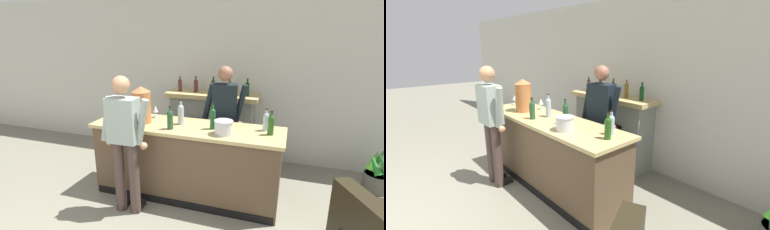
{
  "view_description": "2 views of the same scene",
  "coord_description": "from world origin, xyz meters",
  "views": [
    {
      "loc": [
        1.49,
        -1.11,
        2.25
      ],
      "look_at": [
        0.15,
        2.82,
        1.03
      ],
      "focal_mm": 28.0,
      "sensor_mm": 36.0,
      "label": 1
    },
    {
      "loc": [
        3.05,
        0.44,
        1.98
      ],
      "look_at": [
        0.41,
        2.74,
        1.04
      ],
      "focal_mm": 24.0,
      "sensor_mm": 36.0,
      "label": 2
    }
  ],
  "objects": [
    {
      "name": "wall_back_panel",
      "position": [
        0.0,
        3.94,
        1.38
      ],
      "size": [
        12.0,
        0.07,
        2.75
      ],
      "color": "beige",
      "rests_on": "ground_plane"
    },
    {
      "name": "bar_counter",
      "position": [
        0.22,
        2.38,
        0.51
      ],
      "size": [
        2.52,
        0.73,
        1.01
      ],
      "color": "brown",
      "rests_on": "ground_plane"
    },
    {
      "name": "fireplace_stone",
      "position": [
        0.23,
        3.68,
        0.6
      ],
      "size": [
        1.56,
        0.52,
        1.47
      ],
      "color": "gray",
      "rests_on": "ground_plane"
    },
    {
      "name": "potted_plant_corner",
      "position": [
        2.75,
        3.34,
        0.27
      ],
      "size": [
        0.41,
        0.39,
        0.71
      ],
      "color": "#515047",
      "rests_on": "ground_plane"
    },
    {
      "name": "person_customer",
      "position": [
        -0.35,
        1.79,
        0.96
      ],
      "size": [
        0.66,
        0.31,
        1.73
      ],
      "color": "#483832",
      "rests_on": "ground_plane"
    },
    {
      "name": "person_bartender",
      "position": [
        0.58,
        3.02,
        0.96
      ],
      "size": [
        0.65,
        0.35,
        1.73
      ],
      "color": "#3E3A41",
      "rests_on": "ground_plane"
    },
    {
      "name": "copper_dispenser",
      "position": [
        -0.39,
        2.33,
        1.26
      ],
      "size": [
        0.25,
        0.29,
        0.5
      ],
      "color": "#C0713F",
      "rests_on": "bar_counter"
    },
    {
      "name": "ice_bucket_steel",
      "position": [
        0.75,
        2.23,
        1.1
      ],
      "size": [
        0.23,
        0.23,
        0.17
      ],
      "color": "silver",
      "rests_on": "bar_counter"
    },
    {
      "name": "wine_bottle_port_short",
      "position": [
        0.58,
        2.38,
        1.16
      ],
      "size": [
        0.07,
        0.07,
        0.33
      ],
      "color": "#194A26",
      "rests_on": "bar_counter"
    },
    {
      "name": "wine_bottle_riesling_slim",
      "position": [
        0.13,
        2.43,
        1.16
      ],
      "size": [
        0.08,
        0.08,
        0.33
      ],
      "color": "#9CB1BB",
      "rests_on": "bar_counter"
    },
    {
      "name": "wine_bottle_chardonnay_pale",
      "position": [
        1.29,
        2.39,
        1.14
      ],
      "size": [
        0.07,
        0.07,
        0.3
      ],
      "color": "#234F17",
      "rests_on": "bar_counter"
    },
    {
      "name": "wine_bottle_merlot_tall",
      "position": [
        1.22,
        2.53,
        1.14
      ],
      "size": [
        0.07,
        0.07,
        0.28
      ],
      "color": "#9FBCC3",
      "rests_on": "bar_counter"
    },
    {
      "name": "wine_bottle_rose_blush",
      "position": [
        0.07,
        2.2,
        1.14
      ],
      "size": [
        0.08,
        0.08,
        0.3
      ],
      "color": "#254A2C",
      "rests_on": "bar_counter"
    },
    {
      "name": "wine_glass_near_bucket",
      "position": [
        -0.32,
        2.6,
        1.13
      ],
      "size": [
        0.08,
        0.08,
        0.17
      ],
      "color": "silver",
      "rests_on": "bar_counter"
    },
    {
      "name": "wine_glass_by_dispenser",
      "position": [
        -0.86,
        2.43,
        1.13
      ],
      "size": [
        0.08,
        0.08,
        0.17
      ],
      "color": "silver",
      "rests_on": "bar_counter"
    }
  ]
}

